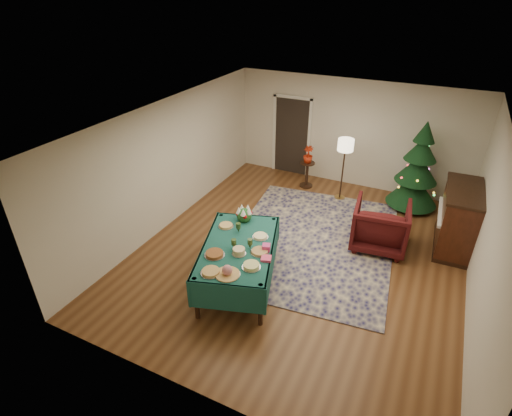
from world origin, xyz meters
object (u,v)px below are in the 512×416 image
at_px(floor_lamp, 345,149).
at_px(side_table, 307,175).
at_px(gift_box, 266,247).
at_px(christmas_tree, 417,170).
at_px(piano, 457,219).
at_px(potted_plant, 308,158).
at_px(armchair, 381,223).
at_px(buffet_table, 239,253).

relative_size(floor_lamp, side_table, 2.29).
bearing_deg(gift_box, floor_lamp, 85.90).
height_order(floor_lamp, christmas_tree, christmas_tree).
distance_m(floor_lamp, piano, 2.86).
relative_size(gift_box, potted_plant, 0.30).
xyz_separation_m(gift_box, potted_plant, (-0.70, 4.06, -0.07)).
relative_size(potted_plant, piano, 0.29).
bearing_deg(side_table, armchair, -41.03).
height_order(buffet_table, potted_plant, potted_plant).
xyz_separation_m(buffet_table, gift_box, (0.48, 0.08, 0.21)).
xyz_separation_m(potted_plant, christmas_tree, (2.59, 0.07, 0.15)).
bearing_deg(floor_lamp, buffet_table, -100.97).
distance_m(buffet_table, potted_plant, 4.15).
distance_m(potted_plant, piano, 3.78).
relative_size(floor_lamp, christmas_tree, 0.73).
bearing_deg(gift_box, potted_plant, 99.73).
bearing_deg(potted_plant, buffet_table, -87.04).
bearing_deg(gift_box, armchair, 54.79).
height_order(buffet_table, side_table, buffet_table).
xyz_separation_m(gift_box, side_table, (-0.70, 4.06, -0.54)).
relative_size(buffet_table, side_table, 3.50).
height_order(gift_box, christmas_tree, christmas_tree).
bearing_deg(buffet_table, gift_box, 9.97).
relative_size(potted_plant, christmas_tree, 0.21).
bearing_deg(christmas_tree, armchair, -100.93).
bearing_deg(christmas_tree, floor_lamp, -168.77).
xyz_separation_m(buffet_table, christmas_tree, (2.38, 4.21, 0.29)).
distance_m(armchair, christmas_tree, 2.07).
relative_size(floor_lamp, potted_plant, 3.53).
xyz_separation_m(buffet_table, floor_lamp, (0.75, 3.89, 0.65)).
bearing_deg(armchair, potted_plant, -47.46).
height_order(potted_plant, piano, piano).
distance_m(christmas_tree, piano, 1.68).
bearing_deg(armchair, side_table, -47.46).
height_order(potted_plant, christmas_tree, christmas_tree).
height_order(floor_lamp, piano, floor_lamp).
relative_size(buffet_table, potted_plant, 5.39).
distance_m(armchair, piano, 1.50).
bearing_deg(piano, potted_plant, 160.38).
distance_m(buffet_table, gift_box, 0.53).
bearing_deg(side_table, potted_plant, 104.04).
distance_m(armchair, potted_plant, 2.94).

